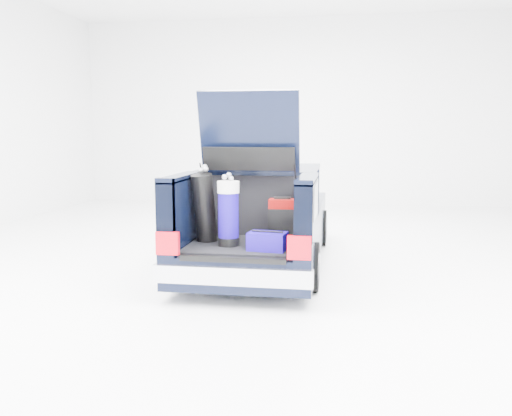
% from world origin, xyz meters
% --- Properties ---
extents(ground, '(14.00, 14.00, 0.00)m').
position_xyz_m(ground, '(0.00, 0.00, 0.00)').
color(ground, white).
rests_on(ground, ground).
extents(car, '(1.87, 4.65, 2.47)m').
position_xyz_m(car, '(-0.00, 0.11, 0.67)').
color(car, black).
rests_on(car, ground).
extents(red_suitcase, '(0.34, 0.22, 0.55)m').
position_xyz_m(red_suitcase, '(0.45, -1.19, 0.86)').
color(red_suitcase, '#690403').
rests_on(red_suitcase, car).
extents(black_golf_bag, '(0.37, 0.44, 0.96)m').
position_xyz_m(black_golf_bag, '(-0.50, -1.42, 1.03)').
color(black_golf_bag, black).
rests_on(black_golf_bag, car).
extents(blue_golf_bag, '(0.27, 0.27, 0.88)m').
position_xyz_m(blue_golf_bag, '(-0.16, -1.60, 1.00)').
color(blue_golf_bag, black).
rests_on(blue_golf_bag, car).
extents(blue_duffel, '(0.47, 0.33, 0.23)m').
position_xyz_m(blue_duffel, '(0.34, -1.79, 0.70)').
color(blue_duffel, '#14057A').
rests_on(blue_duffel, car).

